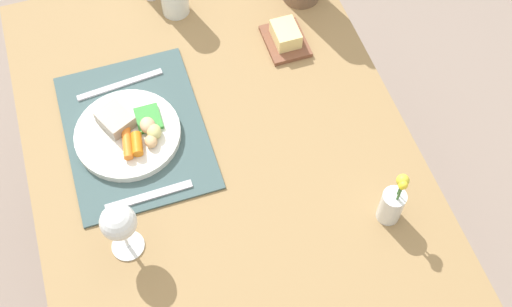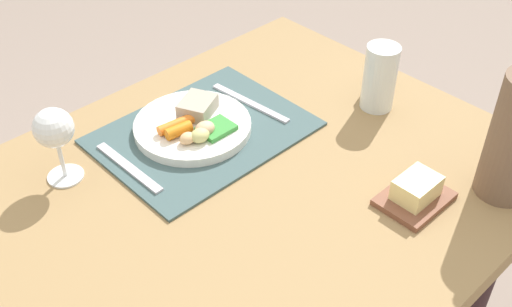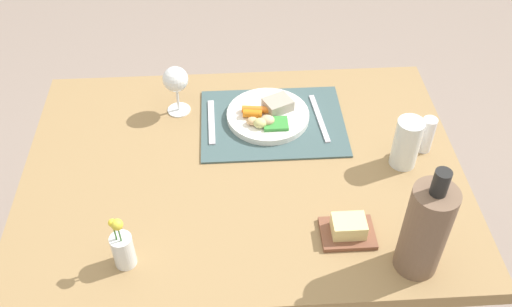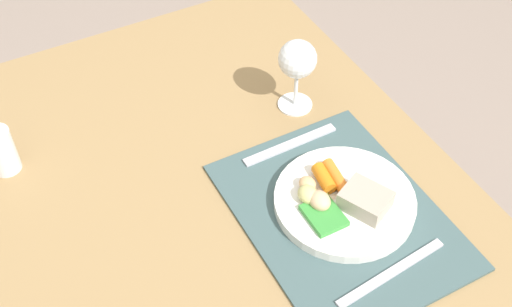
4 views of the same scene
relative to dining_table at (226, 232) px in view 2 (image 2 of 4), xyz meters
The scene contains 9 objects.
dining_table is the anchor object (origin of this frame).
placemat 0.22m from the dining_table, 118.60° to the right, with size 0.42×0.31×0.01m, color #3E5658.
dinner_plate 0.24m from the dining_table, 113.62° to the right, with size 0.24×0.24×0.05m.
fork 0.31m from the dining_table, 142.30° to the right, with size 0.01×0.21×0.01m, color silver.
knife 0.22m from the dining_table, 65.45° to the right, with size 0.02×0.19×0.01m, color silver.
wine_glass 0.37m from the dining_table, 54.22° to the right, with size 0.07×0.07×0.15m.
water_tumbler 0.46m from the dining_table, behind, with size 0.07×0.07×0.15m.
salt_shaker 0.53m from the dining_table, behind, with size 0.04×0.04×0.11m, color white.
butter_dish 0.36m from the dining_table, 134.65° to the left, with size 0.13×0.10×0.05m.
Camera 2 is at (0.53, 0.64, 1.52)m, focal length 43.29 mm.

